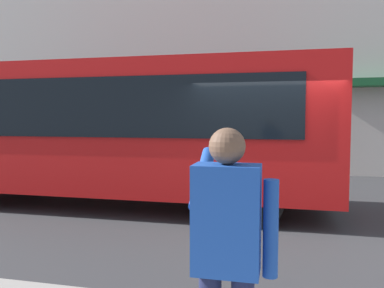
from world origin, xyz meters
TOP-DOWN VIEW (x-y plane):
  - ground_plane at (0.00, 0.00)m, footprint 60.00×60.00m
  - red_bus at (3.20, -0.73)m, footprint 9.05×2.54m
  - pedestrian_photographer at (0.05, 4.76)m, footprint 0.53×0.52m

SIDE VIEW (x-z plane):
  - ground_plane at x=0.00m, z-range 0.00..0.00m
  - pedestrian_photographer at x=0.05m, z-range 0.29..1.99m
  - red_bus at x=3.20m, z-range 0.14..3.22m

